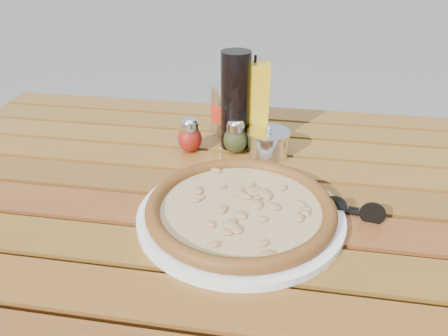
% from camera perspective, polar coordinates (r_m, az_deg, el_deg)
% --- Properties ---
extents(table, '(1.40, 0.90, 0.75)m').
position_cam_1_polar(table, '(0.90, -0.21, -6.50)').
color(table, '#38200C').
rests_on(table, ground).
extents(plate, '(0.41, 0.41, 0.01)m').
position_cam_1_polar(plate, '(0.77, 2.18, -6.14)').
color(plate, white).
rests_on(plate, table).
extents(pizza, '(0.33, 0.33, 0.03)m').
position_cam_1_polar(pizza, '(0.76, 2.20, -5.17)').
color(pizza, beige).
rests_on(pizza, plate).
extents(pepper_shaker, '(0.07, 0.07, 0.08)m').
position_cam_1_polar(pepper_shaker, '(0.98, -4.48, 4.25)').
color(pepper_shaker, '#A11D12').
rests_on(pepper_shaker, table).
extents(oregano_shaker, '(0.06, 0.06, 0.08)m').
position_cam_1_polar(oregano_shaker, '(0.98, 1.51, 4.11)').
color(oregano_shaker, '#363C18').
rests_on(oregano_shaker, table).
extents(dark_bottle, '(0.07, 0.07, 0.22)m').
position_cam_1_polar(dark_bottle, '(0.98, 1.52, 8.77)').
color(dark_bottle, black).
rests_on(dark_bottle, table).
extents(soda_can, '(0.07, 0.07, 0.12)m').
position_cam_1_polar(soda_can, '(1.07, 0.06, 7.60)').
color(soda_can, silver).
rests_on(soda_can, table).
extents(olive_oil_cruet, '(0.06, 0.06, 0.21)m').
position_cam_1_polar(olive_oil_cruet, '(1.00, 4.24, 8.33)').
color(olive_oil_cruet, gold).
rests_on(olive_oil_cruet, table).
extents(parmesan_tin, '(0.11, 0.11, 0.07)m').
position_cam_1_polar(parmesan_tin, '(0.97, 5.78, 3.25)').
color(parmesan_tin, white).
rests_on(parmesan_tin, table).
extents(sunglasses, '(0.11, 0.04, 0.04)m').
position_cam_1_polar(sunglasses, '(0.80, 16.54, -5.35)').
color(sunglasses, black).
rests_on(sunglasses, table).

